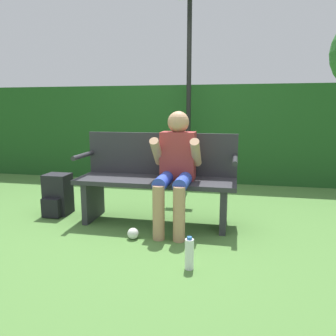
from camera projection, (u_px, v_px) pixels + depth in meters
ground_plane at (156, 223)px, 3.45m from camera, size 40.00×40.00×0.00m
hedge_back at (188, 133)px, 5.47m from camera, size 12.00×0.47×1.55m
park_bench at (157, 178)px, 3.43m from camera, size 1.64×0.51×0.93m
person_seated at (176, 164)px, 3.21m from camera, size 0.48×0.64×1.16m
backpack at (57, 195)px, 3.70m from camera, size 0.27×0.31×0.46m
water_bottle at (189, 254)px, 2.44m from camera, size 0.07×0.07×0.25m
signpost at (189, 77)px, 4.83m from camera, size 0.33×0.09×2.99m
parked_car at (105, 122)px, 13.79m from camera, size 4.54×3.18×1.30m
litter_crumple at (133, 233)px, 3.01m from camera, size 0.10×0.10×0.10m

